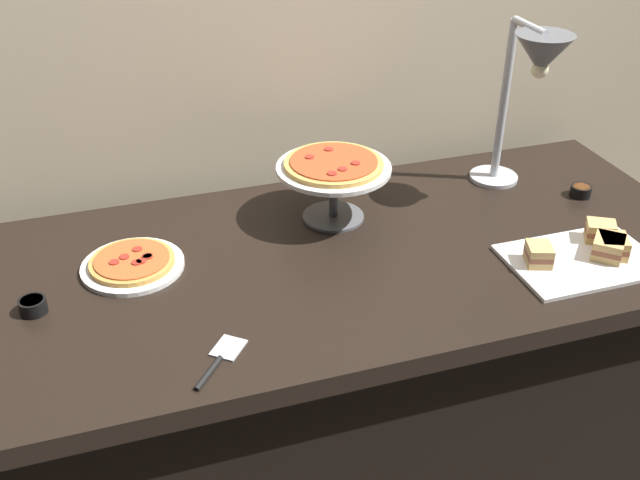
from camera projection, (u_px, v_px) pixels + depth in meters
name	position (u px, v px, depth m)	size (l,w,h in m)	color
ground_plane	(340.00, 464.00, 2.24)	(8.00, 8.00, 0.00)	#4C443D
back_wall	(286.00, 23.00, 2.01)	(4.40, 0.04, 2.40)	#C6B593
buffet_table	(342.00, 367.00, 2.03)	(1.90, 0.84, 0.76)	black
heat_lamp	(534.00, 70.00, 1.89)	(0.15, 0.29, 0.48)	#B7BABF
pizza_plate_front	(133.00, 264.00, 1.77)	(0.25, 0.25, 0.03)	white
pizza_plate_center	(334.00, 172.00, 1.91)	(0.30, 0.30, 0.17)	#595B60
sandwich_platter	(587.00, 252.00, 1.80)	(0.36, 0.24, 0.06)	white
sauce_cup_near	(33.00, 305.00, 1.62)	(0.06, 0.06, 0.03)	black
sauce_cup_far	(581.00, 191.00, 2.08)	(0.06, 0.06, 0.03)	black
serving_spatula	(219.00, 360.00, 1.49)	(0.13, 0.15, 0.01)	#B7BABF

